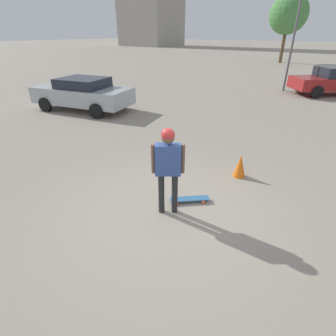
% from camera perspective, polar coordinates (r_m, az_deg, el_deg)
% --- Properties ---
extents(ground_plane, '(220.00, 220.00, 0.00)m').
position_cam_1_polar(ground_plane, '(5.33, 0.00, -9.40)').
color(ground_plane, gray).
extents(person, '(0.51, 0.44, 1.75)m').
position_cam_1_polar(person, '(4.74, 0.00, 1.35)').
color(person, '#262628').
rests_on(person, ground_plane).
extents(skateboard, '(0.73, 0.68, 0.08)m').
position_cam_1_polar(skateboard, '(5.58, 4.70, -6.74)').
color(skateboard, '#336693').
rests_on(skateboard, ground_plane).
extents(car_parked_near, '(4.74, 2.81, 1.40)m').
position_cam_1_polar(car_parked_near, '(12.82, -18.08, 15.21)').
color(car_parked_near, '#ADB2B7').
rests_on(car_parked_near, ground_plane).
extents(car_parked_far, '(4.52, 4.20, 1.48)m').
position_cam_1_polar(car_parked_far, '(18.01, 32.42, 15.76)').
color(car_parked_far, maroon).
rests_on(car_parked_far, ground_plane).
extents(tree_distant, '(4.03, 4.03, 6.87)m').
position_cam_1_polar(tree_distant, '(34.93, 24.77, 28.13)').
color(tree_distant, brown).
rests_on(tree_distant, ground_plane).
extents(traffic_cone, '(0.30, 0.30, 0.57)m').
position_cam_1_polar(traffic_cone, '(6.65, 15.40, 0.44)').
color(traffic_cone, orange).
rests_on(traffic_cone, ground_plane).
extents(lamp_post, '(0.28, 0.28, 5.58)m').
position_cam_1_polar(lamp_post, '(17.73, 25.96, 25.43)').
color(lamp_post, '#59595E').
rests_on(lamp_post, ground_plane).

